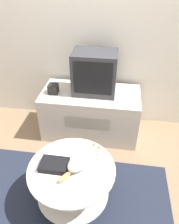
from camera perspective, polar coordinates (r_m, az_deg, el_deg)
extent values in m
plane|color=#7F664C|center=(2.28, -6.11, -23.44)|extent=(12.00, 12.00, 0.00)
cube|color=silver|center=(2.74, 0.02, 22.00)|extent=(8.00, 0.05, 2.60)
cube|color=#1E2333|center=(2.27, -6.13, -23.31)|extent=(1.97, 1.22, 0.02)
cube|color=beige|center=(2.81, 0.28, -0.25)|extent=(1.19, 0.59, 0.60)
cube|color=#B7AD9E|center=(2.54, -0.66, -2.99)|extent=(0.54, 0.01, 0.17)
cube|color=#333338|center=(2.56, 1.37, 10.20)|extent=(0.50, 0.35, 0.50)
cube|color=black|center=(2.40, 0.84, 8.71)|extent=(0.43, 0.01, 0.39)
cube|color=black|center=(2.66, -9.45, 6.04)|extent=(0.11, 0.11, 0.11)
cylinder|color=#B2B2B7|center=(2.29, -4.13, -21.84)|extent=(0.31, 0.31, 0.01)
cylinder|color=#B7B7BC|center=(2.10, -4.39, -18.64)|extent=(0.04, 0.04, 0.45)
cylinder|color=beige|center=(2.17, -4.29, -19.93)|extent=(0.66, 0.66, 0.01)
cylinder|color=beige|center=(1.92, -4.72, -14.57)|extent=(0.75, 0.75, 0.02)
cube|color=#51387A|center=(2.19, -4.24, -18.19)|extent=(0.24, 0.17, 0.03)
cube|color=#2D478C|center=(2.13, -3.98, -20.98)|extent=(0.16, 0.10, 0.02)
cube|color=black|center=(1.92, -9.18, -13.48)|extent=(0.24, 0.16, 0.06)
ellipsoid|color=silver|center=(1.88, -1.87, -12.27)|extent=(0.30, 0.35, 0.13)
sphere|color=silver|center=(1.99, 1.85, -9.70)|extent=(0.09, 0.09, 0.09)
cone|color=#D18447|center=(1.96, 1.30, -8.26)|extent=(0.04, 0.04, 0.04)
cone|color=#D18447|center=(1.94, 2.46, -8.97)|extent=(0.04, 0.04, 0.04)
ellipsoid|color=#D18447|center=(1.82, -6.48, -16.48)|extent=(0.11, 0.14, 0.05)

